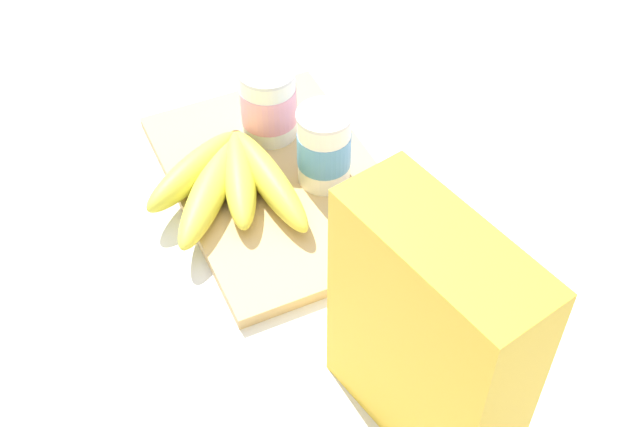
{
  "coord_description": "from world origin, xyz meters",
  "views": [
    {
      "loc": [
        0.65,
        -0.25,
        0.68
      ],
      "look_at": [
        0.12,
        0.0,
        0.06
      ],
      "focal_mm": 46.43,
      "sensor_mm": 36.0,
      "label": 1
    }
  ],
  "objects": [
    {
      "name": "yogurt_cup_front",
      "position": [
        -0.08,
        0.02,
        0.06
      ],
      "size": [
        0.07,
        0.07,
        0.09
      ],
      "color": "white",
      "rests_on": "cutting_board"
    },
    {
      "name": "cereal_box",
      "position": [
        0.33,
        -0.0,
        0.12
      ],
      "size": [
        0.19,
        0.11,
        0.24
      ],
      "primitive_type": "cube",
      "rotation": [
        0.0,
        0.0,
        0.21
      ],
      "color": "yellow",
      "rests_on": "ground_plane"
    },
    {
      "name": "ground_plane",
      "position": [
        0.0,
        0.0,
        0.0
      ],
      "size": [
        2.4,
        2.4,
        0.0
      ],
      "primitive_type": "plane",
      "color": "silver"
    },
    {
      "name": "cutting_board",
      "position": [
        0.0,
        0.0,
        0.01
      ],
      "size": [
        0.34,
        0.23,
        0.01
      ],
      "primitive_type": "cube",
      "color": "tan",
      "rests_on": "ground_plane"
    },
    {
      "name": "banana_bunch",
      "position": [
        -0.0,
        -0.06,
        0.03
      ],
      "size": [
        0.2,
        0.17,
        0.04
      ],
      "color": "yellow",
      "rests_on": "cutting_board"
    },
    {
      "name": "yogurt_cup_back",
      "position": [
        0.02,
        0.05,
        0.06
      ],
      "size": [
        0.06,
        0.06,
        0.1
      ],
      "color": "white",
      "rests_on": "cutting_board"
    }
  ]
}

